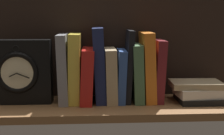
# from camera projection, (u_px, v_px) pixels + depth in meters

# --- Properties ---
(ground_plane) EXTENTS (0.97, 0.26, 0.03)m
(ground_plane) POSITION_uv_depth(u_px,v_px,m) (109.00, 107.00, 1.10)
(ground_plane) COLOR brown
(back_panel) EXTENTS (0.97, 0.01, 0.37)m
(back_panel) POSITION_uv_depth(u_px,v_px,m) (107.00, 47.00, 1.19)
(back_panel) COLOR black
(back_panel) RESTS_ON ground_plane
(book_gray_chess) EXTENTS (0.04, 0.15, 0.24)m
(book_gray_chess) POSITION_uv_depth(u_px,v_px,m) (64.00, 68.00, 1.11)
(book_gray_chess) COLOR gray
(book_gray_chess) RESTS_ON ground_plane
(book_yellow_seinlanguage) EXTENTS (0.04, 0.13, 0.24)m
(book_yellow_seinlanguage) POSITION_uv_depth(u_px,v_px,m) (75.00, 68.00, 1.11)
(book_yellow_seinlanguage) COLOR gold
(book_yellow_seinlanguage) RESTS_ON ground_plane
(book_red_requiem) EXTENTS (0.05, 0.16, 0.19)m
(book_red_requiem) POSITION_uv_depth(u_px,v_px,m) (87.00, 75.00, 1.12)
(book_red_requiem) COLOR red
(book_red_requiem) RESTS_ON ground_plane
(book_navy_bierce) EXTENTS (0.05, 0.13, 0.26)m
(book_navy_bierce) POSITION_uv_depth(u_px,v_px,m) (99.00, 65.00, 1.11)
(book_navy_bierce) COLOR #192147
(book_navy_bierce) RESTS_ON ground_plane
(book_tan_shortstories) EXTENTS (0.04, 0.15, 0.19)m
(book_tan_shortstories) POSITION_uv_depth(u_px,v_px,m) (111.00, 75.00, 1.12)
(book_tan_shortstories) COLOR tan
(book_tan_shortstories) RESTS_ON ground_plane
(book_blue_modern) EXTENTS (0.04, 0.14, 0.18)m
(book_blue_modern) POSITION_uv_depth(u_px,v_px,m) (121.00, 76.00, 1.12)
(book_blue_modern) COLOR #2D4C8E
(book_blue_modern) RESTS_ON ground_plane
(book_black_skeptic) EXTENTS (0.03, 0.13, 0.25)m
(book_black_skeptic) POSITION_uv_depth(u_px,v_px,m) (128.00, 66.00, 1.12)
(book_black_skeptic) COLOR black
(book_black_skeptic) RESTS_ON ground_plane
(book_green_romantic) EXTENTS (0.04, 0.14, 0.20)m
(book_green_romantic) POSITION_uv_depth(u_px,v_px,m) (137.00, 73.00, 1.12)
(book_green_romantic) COLOR #476B44
(book_green_romantic) RESTS_ON ground_plane
(book_orange_pandolfini) EXTENTS (0.05, 0.14, 0.24)m
(book_orange_pandolfini) POSITION_uv_depth(u_px,v_px,m) (147.00, 67.00, 1.12)
(book_orange_pandolfini) COLOR orange
(book_orange_pandolfini) RESTS_ON ground_plane
(book_maroon_dawkins) EXTENTS (0.04, 0.13, 0.22)m
(book_maroon_dawkins) POSITION_uv_depth(u_px,v_px,m) (158.00, 70.00, 1.13)
(book_maroon_dawkins) COLOR maroon
(book_maroon_dawkins) RESTS_ON ground_plane
(framed_clock) EXTENTS (0.22, 0.07, 0.22)m
(framed_clock) POSITION_uv_depth(u_px,v_px,m) (19.00, 72.00, 1.09)
(framed_clock) COLOR black
(framed_clock) RESTS_ON ground_plane
(book_stack_side) EXTENTS (0.19, 0.14, 0.07)m
(book_stack_side) POSITION_uv_depth(u_px,v_px,m) (198.00, 92.00, 1.12)
(book_stack_side) COLOR black
(book_stack_side) RESTS_ON ground_plane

